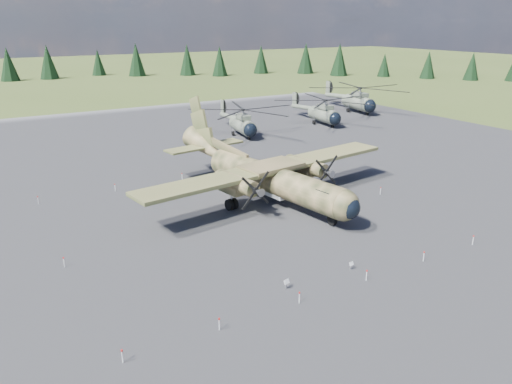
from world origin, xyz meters
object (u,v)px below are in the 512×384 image
helicopter_mid (324,107)px  helicopter_far (359,95)px  transport_plane (264,172)px  helicopter_near (242,117)px

helicopter_mid → helicopter_far: bearing=30.3°
transport_plane → helicopter_mid: bearing=35.1°
transport_plane → helicopter_near: size_ratio=1.37×
helicopter_near → helicopter_mid: size_ratio=1.00×
transport_plane → helicopter_near: 30.24m
transport_plane → helicopter_mid: transport_plane is taller
helicopter_mid → helicopter_far: size_ratio=0.87×
helicopter_mid → helicopter_near: bearing=-172.1°
transport_plane → helicopter_near: transport_plane is taller
helicopter_near → helicopter_far: size_ratio=0.87×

